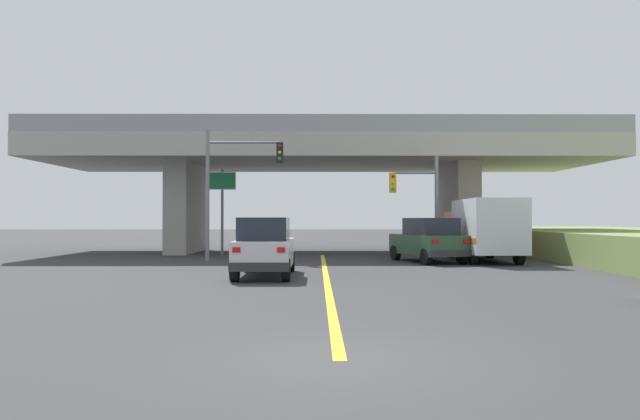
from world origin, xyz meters
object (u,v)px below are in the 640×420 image
traffic_signal_farside (232,176)px  traffic_signal_nearside (420,196)px  box_truck (484,229)px  suv_lead (265,247)px  highway_sign (222,193)px  suv_crossing (428,240)px

traffic_signal_farside → traffic_signal_nearside: bearing=3.7°
box_truck → traffic_signal_nearside: traffic_signal_nearside is taller
box_truck → traffic_signal_farside: bearing=177.7°
suv_lead → traffic_signal_nearside: bearing=51.2°
traffic_signal_farside → highway_sign: 4.10m
highway_sign → suv_crossing: bearing=-25.9°
suv_crossing → highway_sign: (-10.16, 4.94, 2.38)m
suv_lead → traffic_signal_farside: size_ratio=0.77×
suv_lead → suv_crossing: size_ratio=1.01×
suv_crossing → suv_lead: bearing=-151.5°
traffic_signal_nearside → box_truck: bearing=-20.7°
box_truck → traffic_signal_farside: 12.02m
suv_crossing → box_truck: box_truck is taller
box_truck → traffic_signal_farside: (-11.75, 0.47, 2.47)m
highway_sign → traffic_signal_farside: bearing=-74.5°
suv_lead → box_truck: box_truck is taller
suv_lead → traffic_signal_farside: (-2.21, 7.83, 2.98)m
traffic_signal_nearside → highway_sign: traffic_signal_nearside is taller
suv_lead → highway_sign: highway_sign is taller
suv_crossing → traffic_signal_nearside: 2.63m
suv_crossing → traffic_signal_farside: traffic_signal_farside is taller
box_truck → suv_crossing: bearing=-168.2°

